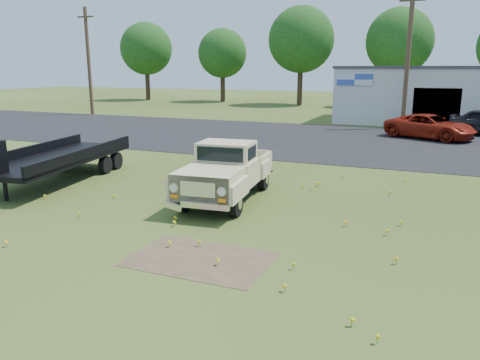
# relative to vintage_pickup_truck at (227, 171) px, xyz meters

# --- Properties ---
(ground) EXTENTS (140.00, 140.00, 0.00)m
(ground) POSITION_rel_vintage_pickup_truck_xyz_m (-0.13, -1.52, -0.92)
(ground) COLOR #364917
(ground) RESTS_ON ground
(asphalt_lot) EXTENTS (90.00, 14.00, 0.02)m
(asphalt_lot) POSITION_rel_vintage_pickup_truck_xyz_m (-0.13, 13.48, -0.92)
(asphalt_lot) COLOR black
(asphalt_lot) RESTS_ON ground
(dirt_patch_a) EXTENTS (3.00, 2.00, 0.01)m
(dirt_patch_a) POSITION_rel_vintage_pickup_truck_xyz_m (1.37, -4.52, -0.92)
(dirt_patch_a) COLOR #4F422A
(dirt_patch_a) RESTS_ON ground
(dirt_patch_b) EXTENTS (2.20, 1.60, 0.01)m
(dirt_patch_b) POSITION_rel_vintage_pickup_truck_xyz_m (-2.13, 1.98, -0.92)
(dirt_patch_b) COLOR #4F422A
(dirt_patch_b) RESTS_ON ground
(commercial_building) EXTENTS (14.20, 8.20, 4.15)m
(commercial_building) POSITION_rel_vintage_pickup_truck_xyz_m (5.87, 25.48, 1.18)
(commercial_building) COLOR silver
(commercial_building) RESTS_ON ground
(utility_pole_west) EXTENTS (1.60, 0.30, 9.00)m
(utility_pole_west) POSITION_rel_vintage_pickup_truck_xyz_m (-22.13, 20.48, 3.68)
(utility_pole_west) COLOR #4F3A24
(utility_pole_west) RESTS_ON ground
(utility_pole_mid) EXTENTS (1.60, 0.30, 9.00)m
(utility_pole_mid) POSITION_rel_vintage_pickup_truck_xyz_m (3.87, 20.48, 3.68)
(utility_pole_mid) COLOR #4F3A24
(utility_pole_mid) RESTS_ON ground
(treeline_a) EXTENTS (6.40, 6.40, 9.52)m
(treeline_a) POSITION_rel_vintage_pickup_truck_xyz_m (-28.13, 38.48, 5.38)
(treeline_a) COLOR #382719
(treeline_a) RESTS_ON ground
(treeline_b) EXTENTS (5.76, 5.76, 8.57)m
(treeline_b) POSITION_rel_vintage_pickup_truck_xyz_m (-18.13, 39.48, 4.75)
(treeline_b) COLOR #382719
(treeline_b) RESTS_ON ground
(treeline_c) EXTENTS (7.04, 7.04, 10.47)m
(treeline_c) POSITION_rel_vintage_pickup_truck_xyz_m (-8.13, 37.98, 6.02)
(treeline_c) COLOR #382719
(treeline_c) RESTS_ON ground
(treeline_d) EXTENTS (6.72, 6.72, 10.00)m
(treeline_d) POSITION_rel_vintage_pickup_truck_xyz_m (1.87, 38.98, 5.70)
(treeline_d) COLOR #382719
(treeline_d) RESTS_ON ground
(vintage_pickup_truck) EXTENTS (2.43, 5.22, 1.84)m
(vintage_pickup_truck) POSITION_rel_vintage_pickup_truck_xyz_m (0.00, 0.00, 0.00)
(vintage_pickup_truck) COLOR beige
(vintage_pickup_truck) RESTS_ON ground
(flatbed_trailer) EXTENTS (3.42, 7.41, 1.95)m
(flatbed_trailer) POSITION_rel_vintage_pickup_truck_xyz_m (-6.68, -0.07, 0.05)
(flatbed_trailer) COLOR black
(flatbed_trailer) RESTS_ON ground
(red_pickup) EXTENTS (5.51, 4.15, 1.39)m
(red_pickup) POSITION_rel_vintage_pickup_truck_xyz_m (5.64, 16.24, -0.22)
(red_pickup) COLOR maroon
(red_pickup) RESTS_ON ground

